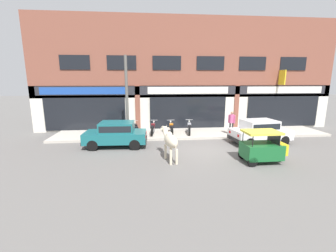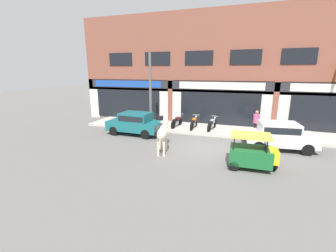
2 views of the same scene
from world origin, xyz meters
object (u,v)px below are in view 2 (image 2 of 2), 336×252
at_px(car_0, 279,135).
at_px(motorcycle_2, 194,123).
at_px(cow, 163,134).
at_px(auto_rickshaw, 252,154).
at_px(utility_pole, 150,92).
at_px(car_2, 135,122).
at_px(pedestrian, 256,120).
at_px(motorcycle_0, 161,121).
at_px(motorcycle_1, 177,121).
at_px(motorcycle_3, 212,124).

distance_m(car_0, motorcycle_2, 5.68).
height_order(cow, car_0, cow).
distance_m(auto_rickshaw, utility_pole, 8.30).
height_order(cow, utility_pole, utility_pole).
height_order(car_0, car_2, same).
height_order(cow, pedestrian, pedestrian).
relative_size(car_0, pedestrian, 2.34).
bearing_deg(car_2, utility_pole, 66.99).
bearing_deg(cow, pedestrian, 42.56).
height_order(cow, motorcycle_0, cow).
relative_size(motorcycle_0, motorcycle_2, 0.99).
xyz_separation_m(car_0, motorcycle_0, (-7.61, 2.40, -0.28)).
bearing_deg(motorcycle_0, car_2, -113.97).
relative_size(auto_rickshaw, motorcycle_1, 1.11).
bearing_deg(motorcycle_2, motorcycle_1, 176.27).
relative_size(auto_rickshaw, motorcycle_0, 1.12).
bearing_deg(motorcycle_1, utility_pole, -148.82).
relative_size(motorcycle_2, motorcycle_3, 1.00).
xyz_separation_m(cow, pedestrian, (4.63, 4.25, 0.13)).
height_order(motorcycle_2, motorcycle_3, same).
bearing_deg(cow, motorcycle_1, 98.08).
bearing_deg(auto_rickshaw, motorcycle_1, 132.35).
bearing_deg(motorcycle_0, utility_pole, -115.35).
bearing_deg(pedestrian, motorcycle_0, 174.81).
bearing_deg(pedestrian, motorcycle_2, 171.86).
height_order(cow, auto_rickshaw, cow).
height_order(motorcycle_0, motorcycle_2, same).
bearing_deg(motorcycle_3, cow, -110.78).
bearing_deg(pedestrian, utility_pole, -177.40).
bearing_deg(auto_rickshaw, pedestrian, 86.38).
bearing_deg(motorcycle_2, pedestrian, -8.14).
distance_m(car_0, car_2, 8.61).
xyz_separation_m(car_0, motorcycle_2, (-5.14, 2.39, -0.28)).
bearing_deg(motorcycle_3, motorcycle_2, -178.96).
height_order(auto_rickshaw, motorcycle_0, auto_rickshaw).
relative_size(motorcycle_0, motorcycle_1, 0.99).
bearing_deg(car_0, utility_pole, 169.47).
xyz_separation_m(car_2, motorcycle_1, (2.19, 2.32, -0.28)).
relative_size(motorcycle_1, utility_pole, 0.35).
relative_size(cow, motorcycle_0, 1.19).
bearing_deg(cow, motorcycle_0, 111.25).
bearing_deg(cow, motorcycle_3, 69.22).
distance_m(motorcycle_1, utility_pole, 2.89).
bearing_deg(car_2, motorcycle_3, 25.54).
height_order(motorcycle_1, motorcycle_3, same).
distance_m(cow, utility_pole, 4.88).
relative_size(car_2, motorcycle_2, 2.02).
bearing_deg(motorcycle_1, motorcycle_3, -1.36).
xyz_separation_m(car_2, utility_pole, (0.57, 1.34, 1.91)).
bearing_deg(motorcycle_2, utility_pole, -162.82).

